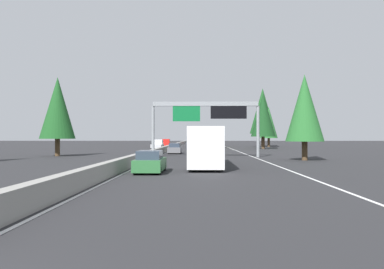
# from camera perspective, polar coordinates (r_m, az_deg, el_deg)

# --- Properties ---
(ground_plane) EXTENTS (320.00, 320.00, 0.00)m
(ground_plane) POSITION_cam_1_polar(r_m,az_deg,el_deg) (64.66, -3.45, -2.47)
(ground_plane) COLOR #262628
(median_barrier) EXTENTS (180.00, 0.56, 0.90)m
(median_barrier) POSITION_cam_1_polar(r_m,az_deg,el_deg) (84.61, -2.57, -1.67)
(median_barrier) COLOR gray
(median_barrier) RESTS_ON ground
(shoulder_stripe_right) EXTENTS (160.00, 0.16, 0.01)m
(shoulder_stripe_right) POSITION_cam_1_polar(r_m,az_deg,el_deg) (74.72, 6.02, -2.18)
(shoulder_stripe_right) COLOR silver
(shoulder_stripe_right) RESTS_ON ground
(shoulder_stripe_median) EXTENTS (160.00, 0.16, 0.01)m
(shoulder_stripe_median) POSITION_cam_1_polar(r_m,az_deg,el_deg) (74.61, -2.64, -2.18)
(shoulder_stripe_median) COLOR silver
(shoulder_stripe_median) RESTS_ON ground
(sign_gantry_overhead) EXTENTS (0.50, 12.68, 6.50)m
(sign_gantry_overhead) POSITION_cam_1_polar(r_m,az_deg,el_deg) (43.88, 2.28, 3.29)
(sign_gantry_overhead) COLOR gray
(sign_gantry_overhead) RESTS_ON ground
(sedan_far_center) EXTENTS (4.40, 1.80, 1.47)m
(sedan_far_center) POSITION_cam_1_polar(r_m,az_deg,el_deg) (25.28, -6.39, -4.22)
(sedan_far_center) COLOR #2D6B38
(sedan_far_center) RESTS_ON ground
(bus_distant_b) EXTENTS (11.50, 2.55, 3.10)m
(bus_distant_b) POSITION_cam_1_polar(r_m,az_deg,el_deg) (30.38, 1.92, -1.62)
(bus_distant_b) COLOR white
(bus_distant_b) RESTS_ON ground
(sedan_near_right) EXTENTS (4.40, 1.80, 1.47)m
(sedan_near_right) POSITION_cam_1_polar(r_m,az_deg,el_deg) (65.29, 1.18, -1.85)
(sedan_near_right) COLOR slate
(sedan_near_right) RESTS_ON ground
(sedan_distant_a) EXTENTS (4.40, 1.80, 1.47)m
(sedan_distant_a) POSITION_cam_1_polar(r_m,az_deg,el_deg) (94.46, 3.60, -1.39)
(sedan_distant_a) COLOR maroon
(sedan_distant_a) RESTS_ON ground
(pickup_mid_left) EXTENTS (5.60, 2.00, 1.86)m
(pickup_mid_left) POSITION_cam_1_polar(r_m,az_deg,el_deg) (44.77, 1.36, -2.24)
(pickup_mid_left) COLOR silver
(pickup_mid_left) RESTS_ON ground
(minivan_near_center) EXTENTS (5.00, 1.95, 1.69)m
(minivan_near_center) POSITION_cam_1_polar(r_m,az_deg,el_deg) (116.37, 1.35, -1.06)
(minivan_near_center) COLOR red
(minivan_near_center) RESTS_ON ground
(box_truck_mid_right) EXTENTS (8.50, 2.40, 2.95)m
(box_truck_mid_right) POSITION_cam_1_polar(r_m,az_deg,el_deg) (86.07, 3.77, -0.87)
(box_truck_mid_right) COLOR gold
(box_truck_mid_right) RESTS_ON ground
(sedan_mid_center) EXTENTS (4.40, 1.80, 1.47)m
(sedan_mid_center) POSITION_cam_1_polar(r_m,az_deg,el_deg) (53.46, -2.64, -2.18)
(sedan_mid_center) COLOR slate
(sedan_mid_center) RESTS_ON ground
(oncoming_near) EXTENTS (5.60, 2.00, 1.86)m
(oncoming_near) POSITION_cam_1_polar(r_m,az_deg,el_deg) (73.33, -5.25, -1.50)
(oncoming_near) COLOR silver
(oncoming_near) RESTS_ON ground
(oncoming_far) EXTENTS (5.60, 2.00, 1.86)m
(oncoming_far) POSITION_cam_1_polar(r_m,az_deg,el_deg) (87.70, -4.05, -1.32)
(oncoming_far) COLOR red
(oncoming_far) RESTS_ON ground
(conifer_right_near) EXTENTS (3.85, 3.85, 8.74)m
(conifer_right_near) POSITION_cam_1_polar(r_m,az_deg,el_deg) (39.76, 16.78, 3.87)
(conifer_right_near) COLOR #4C3823
(conifer_right_near) RESTS_ON ground
(conifer_right_mid) EXTENTS (4.89, 4.89, 11.11)m
(conifer_right_mid) POSITION_cam_1_polar(r_m,az_deg,el_deg) (76.12, 10.79, 2.94)
(conifer_right_mid) COLOR #4C3823
(conifer_right_mid) RESTS_ON ground
(conifer_right_far) EXTENTS (6.40, 6.40, 14.55)m
(conifer_right_far) POSITION_cam_1_polar(r_m,az_deg,el_deg) (95.26, 10.72, 3.54)
(conifer_right_far) COLOR #4C3823
(conifer_right_far) RESTS_ON ground
(conifer_right_distant) EXTENTS (4.18, 4.18, 9.51)m
(conifer_right_distant) POSITION_cam_1_polar(r_m,az_deg,el_deg) (91.15, 11.61, 1.78)
(conifer_right_distant) COLOR #4C3823
(conifer_right_distant) RESTS_ON ground
(conifer_left_near) EXTENTS (4.30, 4.30, 9.78)m
(conifer_left_near) POSITION_cam_1_polar(r_m,az_deg,el_deg) (49.21, -19.81, 3.81)
(conifer_left_near) COLOR #4C3823
(conifer_left_near) RESTS_ON ground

